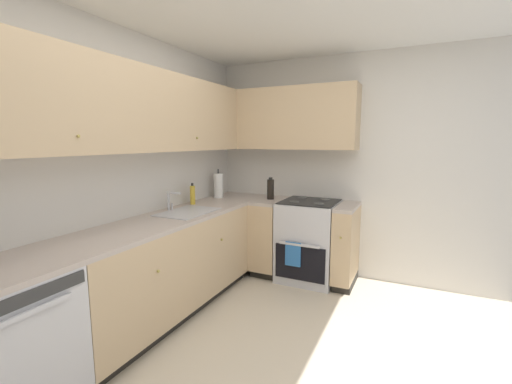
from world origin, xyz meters
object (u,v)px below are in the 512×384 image
at_px(oven_range, 309,240).
at_px(oil_bottle, 271,189).
at_px(paper_towel_roll, 219,185).
at_px(soap_bottle, 193,195).
at_px(dishwasher, 7,349).

height_order(oven_range, oil_bottle, oil_bottle).
height_order(oven_range, paper_towel_roll, paper_towel_roll).
xyz_separation_m(oven_range, soap_bottle, (-0.67, 1.10, 0.54)).
bearing_deg(oven_range, dishwasher, 160.91).
height_order(paper_towel_roll, oil_bottle, paper_towel_roll).
bearing_deg(soap_bottle, oven_range, -58.63).
bearing_deg(dishwasher, paper_towel_roll, 3.70).
xyz_separation_m(dishwasher, soap_bottle, (1.99, 0.18, 0.57)).
bearing_deg(soap_bottle, paper_towel_roll, -2.31).
bearing_deg(soap_bottle, dishwasher, -174.82).
height_order(soap_bottle, oil_bottle, oil_bottle).
distance_m(dishwasher, oven_range, 2.82).
relative_size(oven_range, paper_towel_roll, 2.96).
xyz_separation_m(dishwasher, oil_bottle, (2.64, -0.45, 0.58)).
bearing_deg(oven_range, soap_bottle, 121.37).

